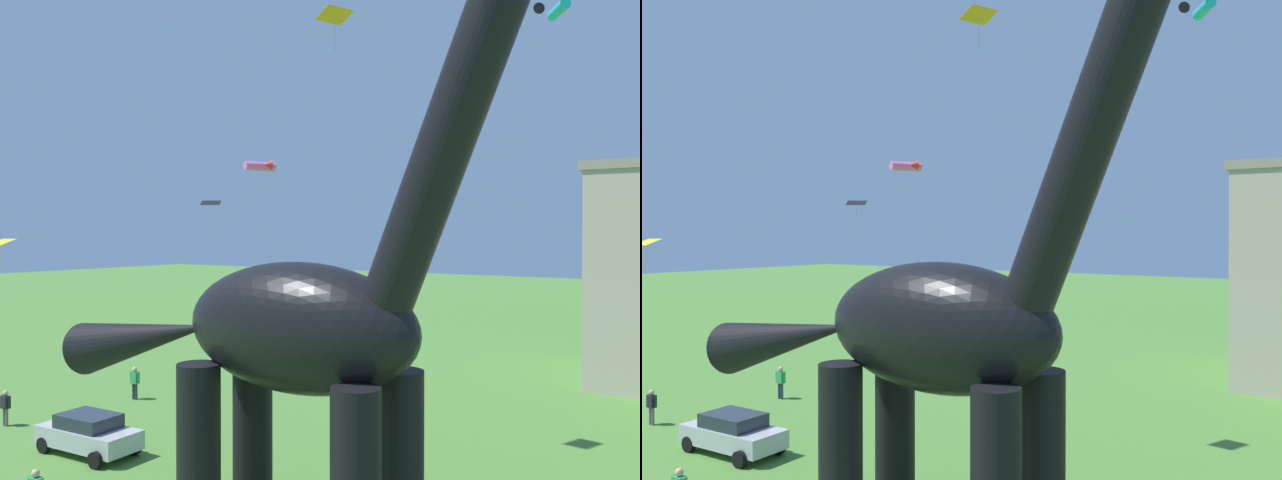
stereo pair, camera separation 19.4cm
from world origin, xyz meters
TOP-DOWN VIEW (x-y plane):
  - dinosaur_sculpture at (2.55, 4.68)m, footprint 16.10×3.41m
  - parked_sedan_left at (-8.95, 6.99)m, footprint 4.28×2.03m
  - person_strolling_adult at (-3.59, 9.99)m, footprint 0.44×0.19m
  - person_photographer at (-14.08, 13.66)m, footprint 0.63×0.28m
  - person_watching_child at (-15.16, 7.32)m, footprint 0.59×0.26m
  - kite_trailing at (-13.79, 23.63)m, footprint 2.09×2.08m
  - kite_far_right at (-1.12, 12.36)m, footprint 1.26×1.47m
  - kite_far_left at (-12.63, 5.69)m, footprint 0.99×0.71m
  - kite_near_low at (5.35, 19.23)m, footprint 1.68×1.59m
  - kite_apex at (-12.64, 17.75)m, footprint 1.31×1.23m

SIDE VIEW (x-z plane):
  - person_strolling_adult at x=-3.59m, z-range 0.12..1.29m
  - parked_sedan_left at x=-8.95m, z-range 0.03..1.58m
  - person_watching_child at x=-15.16m, z-range 0.17..1.74m
  - person_photographer at x=-14.08m, z-range 0.18..1.85m
  - dinosaur_sculpture at x=2.55m, z-range -2.33..14.50m
  - kite_far_left at x=-12.63m, z-range 7.52..8.79m
  - kite_apex at x=-12.64m, z-range 9.50..10.87m
  - kite_trailing at x=-13.79m, z-range 12.46..13.06m
  - kite_far_right at x=-1.12m, z-range 16.11..17.71m
  - kite_near_low at x=5.35m, z-range 17.60..18.07m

